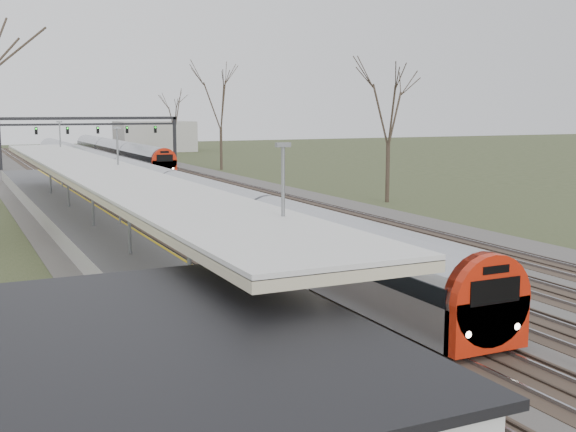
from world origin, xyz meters
name	(u,v)px	position (x,y,z in m)	size (l,w,h in m)	color
track_bed	(161,193)	(0.26, 55.00, 0.06)	(24.00, 160.00, 0.22)	#474442
platform	(82,226)	(-9.05, 37.50, 0.50)	(3.50, 69.00, 1.00)	#9E9B93
canopy	(95,171)	(-9.05, 32.99, 3.93)	(4.10, 50.00, 3.11)	slate
station_building	(176,429)	(-12.50, 8.00, 1.60)	(6.00, 9.00, 3.20)	silver
signal_gantry	(91,127)	(0.29, 84.99, 4.91)	(21.00, 0.59, 6.08)	black
tree_east_far	(389,105)	(14.00, 42.00, 7.29)	(5.00, 5.00, 10.30)	#2D231C
train_near	(123,176)	(-2.50, 56.50, 1.48)	(2.62, 90.21, 3.05)	#9A9DA4
train_far	(117,152)	(4.50, 90.90, 1.48)	(2.62, 45.21, 3.05)	#9A9DA4
passenger	(295,357)	(-9.40, 9.77, 1.83)	(0.61, 0.40, 1.67)	#352D58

